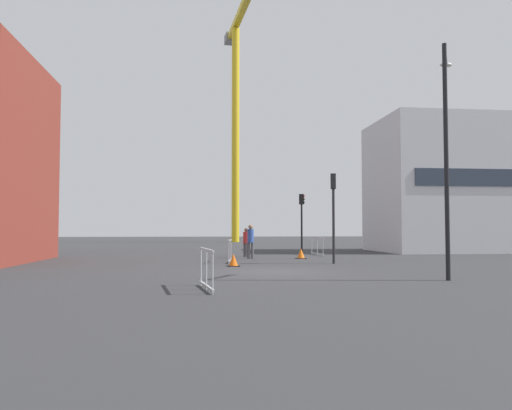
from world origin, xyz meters
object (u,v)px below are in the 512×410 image
object	(u,v)px
pedestrian_waiting	(251,239)
traffic_cone_on_verge	(301,254)
traffic_light_near	(302,213)
traffic_cone_orange	(233,261)
traffic_light_corner	(333,203)
streetlamp_tall	(446,140)
pedestrian_walking	(246,240)
construction_crane	(236,100)

from	to	relation	value
pedestrian_waiting	traffic_cone_on_verge	bearing A→B (deg)	-3.14
traffic_light_near	traffic_cone_orange	xyz separation A→B (m)	(-5.42, -11.93, -2.40)
traffic_light_corner	pedestrian_waiting	world-z (taller)	traffic_light_corner
streetlamp_tall	traffic_cone_orange	distance (m)	9.89
streetlamp_tall	traffic_light_corner	distance (m)	7.80
traffic_light_corner	pedestrian_walking	xyz separation A→B (m)	(-3.49, 5.86, -1.82)
construction_crane	pedestrian_waiting	xyz separation A→B (m)	(-1.54, -32.35, -15.81)
construction_crane	traffic_light_corner	distance (m)	39.11
pedestrian_walking	pedestrian_waiting	distance (m)	1.79
streetlamp_tall	traffic_cone_orange	xyz separation A→B (m)	(-6.35, 6.32, -4.19)
construction_crane	traffic_light_corner	bearing A→B (deg)	-87.06
construction_crane	pedestrian_walking	xyz separation A→B (m)	(-1.61, -30.57, -15.92)
pedestrian_walking	traffic_cone_on_verge	bearing A→B (deg)	-35.00
pedestrian_walking	traffic_light_near	bearing A→B (deg)	49.48
construction_crane	traffic_cone_on_verge	size ratio (longest dim) A/B	48.37
traffic_light_corner	pedestrian_walking	distance (m)	7.06
pedestrian_waiting	traffic_cone_on_verge	distance (m)	2.81
traffic_light_near	pedestrian_walking	bearing A→B (deg)	-130.52
streetlamp_tall	traffic_cone_orange	bearing A→B (deg)	135.15
construction_crane	traffic_cone_orange	xyz separation A→B (m)	(-2.80, -37.55, -16.62)
traffic_cone_on_verge	streetlamp_tall	bearing A→B (deg)	-78.08
construction_crane	pedestrian_waiting	world-z (taller)	construction_crane
construction_crane	pedestrian_walking	world-z (taller)	construction_crane
construction_crane	streetlamp_tall	distance (m)	45.73
traffic_light_corner	traffic_cone_on_verge	xyz separation A→B (m)	(-0.72, 3.93, -2.51)
pedestrian_walking	traffic_light_corner	bearing A→B (deg)	-59.26
pedestrian_waiting	traffic_cone_orange	xyz separation A→B (m)	(-1.26, -5.19, -0.82)
construction_crane	traffic_cone_on_verge	bearing A→B (deg)	-87.97
traffic_cone_orange	pedestrian_walking	bearing A→B (deg)	80.31
traffic_light_corner	traffic_cone_orange	xyz separation A→B (m)	(-4.68, -1.12, -2.52)
streetlamp_tall	traffic_light_corner	size ratio (longest dim) A/B	1.81
traffic_cone_on_verge	pedestrian_waiting	bearing A→B (deg)	176.86
traffic_cone_orange	traffic_cone_on_verge	xyz separation A→B (m)	(3.95, 5.05, 0.01)
traffic_cone_on_verge	traffic_light_corner	bearing A→B (deg)	-79.57
construction_crane	traffic_light_near	distance (m)	29.42
streetlamp_tall	traffic_cone_on_verge	world-z (taller)	streetlamp_tall
traffic_light_near	traffic_cone_orange	size ratio (longest dim) A/B	7.40
traffic_light_near	traffic_cone_orange	bearing A→B (deg)	-114.44
traffic_light_near	traffic_cone_orange	world-z (taller)	traffic_light_near
construction_crane	pedestrian_waiting	distance (m)	36.04
traffic_light_near	streetlamp_tall	bearing A→B (deg)	-87.08
streetlamp_tall	traffic_cone_orange	size ratio (longest dim) A/B	14.05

